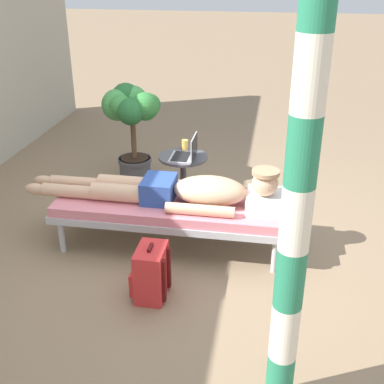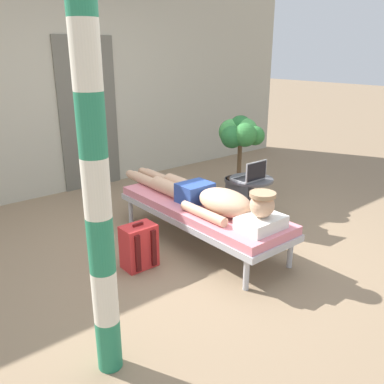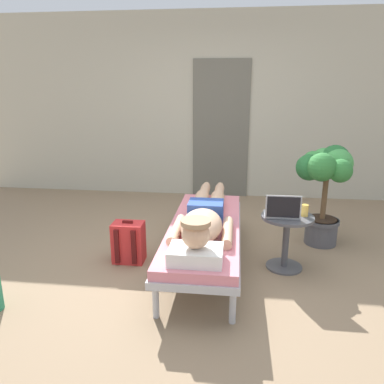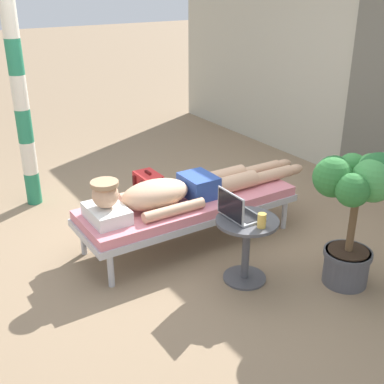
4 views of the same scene
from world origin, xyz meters
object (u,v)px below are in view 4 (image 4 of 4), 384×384
object	(u,v)px
drink_glass	(262,221)
potted_plant	(357,195)
lounge_chair	(189,206)
laptop	(237,211)
porch_post	(20,92)
person_reclining	(179,190)
backpack	(149,192)
side_table	(246,239)

from	to	relation	value
drink_glass	potted_plant	distance (m)	0.72
lounge_chair	drink_glass	xyz separation A→B (m)	(0.91, 0.05, 0.23)
laptop	porch_post	world-z (taller)	porch_post
person_reclining	laptop	world-z (taller)	laptop
lounge_chair	drink_glass	size ratio (longest dim) A/B	18.04
drink_glass	potted_plant	world-z (taller)	potted_plant
person_reclining	porch_post	size ratio (longest dim) A/B	0.93
drink_glass	backpack	distance (m)	1.70
laptop	potted_plant	distance (m)	0.87
side_table	backpack	distance (m)	1.51
person_reclining	laptop	size ratio (longest dim) A/B	7.00
backpack	porch_post	world-z (taller)	porch_post
person_reclining	laptop	bearing A→B (deg)	7.11
backpack	porch_post	bearing A→B (deg)	-131.13
side_table	laptop	xyz separation A→B (m)	(-0.06, -0.05, 0.23)
backpack	potted_plant	bearing A→B (deg)	19.24
person_reclining	backpack	distance (m)	0.82
person_reclining	drink_glass	xyz separation A→B (m)	(0.91, 0.15, 0.06)
person_reclining	potted_plant	xyz separation A→B (m)	(1.21, 0.78, 0.22)
laptop	potted_plant	xyz separation A→B (m)	(0.51, 0.69, 0.16)
backpack	laptop	bearing A→B (deg)	-0.27
person_reclining	backpack	xyz separation A→B (m)	(-0.74, 0.09, -0.32)
person_reclining	porch_post	world-z (taller)	porch_post
potted_plant	side_table	bearing A→B (deg)	-125.33
backpack	potted_plant	world-z (taller)	potted_plant
side_table	porch_post	xyz separation A→B (m)	(-2.32, -0.98, 0.81)
side_table	potted_plant	xyz separation A→B (m)	(0.45, 0.64, 0.39)
potted_plant	porch_post	size ratio (longest dim) A/B	0.46
lounge_chair	drink_glass	distance (m)	0.94
porch_post	drink_glass	bearing A→B (deg)	21.81
person_reclining	potted_plant	bearing A→B (deg)	32.65
person_reclining	backpack	size ratio (longest dim) A/B	5.12
lounge_chair	person_reclining	world-z (taller)	person_reclining
lounge_chair	person_reclining	bearing A→B (deg)	-90.00
side_table	potted_plant	size ratio (longest dim) A/B	0.49
lounge_chair	side_table	bearing A→B (deg)	3.17
person_reclining	porch_post	xyz separation A→B (m)	(-1.56, -0.84, 0.65)
laptop	backpack	xyz separation A→B (m)	(-1.44, 0.01, -0.39)
lounge_chair	drink_glass	bearing A→B (deg)	3.27
backpack	lounge_chair	bearing A→B (deg)	0.17
person_reclining	potted_plant	world-z (taller)	potted_plant
laptop	drink_glass	size ratio (longest dim) A/B	2.84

